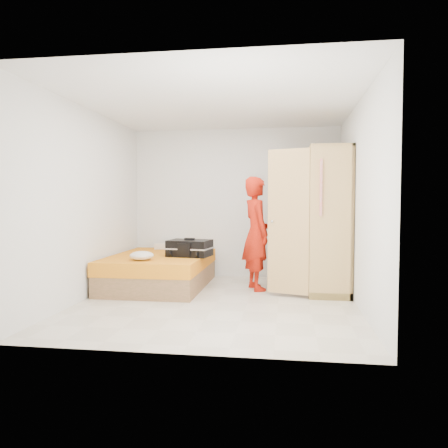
# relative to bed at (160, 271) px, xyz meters

# --- Properties ---
(room) EXTENTS (4.00, 4.02, 2.60)m
(room) POSITION_rel_bed_xyz_m (1.05, -0.90, 1.05)
(room) COLOR beige
(room) RESTS_ON ground
(bed) EXTENTS (1.42, 2.02, 0.50)m
(bed) POSITION_rel_bed_xyz_m (0.00, 0.00, 0.00)
(bed) COLOR #9E6B48
(bed) RESTS_ON ground
(wardrobe) EXTENTS (1.15, 1.20, 2.10)m
(wardrobe) POSITION_rel_bed_xyz_m (2.50, -0.03, 0.75)
(wardrobe) COLOR tan
(wardrobe) RESTS_ON ground
(person) EXTENTS (0.62, 0.73, 1.70)m
(person) POSITION_rel_bed_xyz_m (1.50, 0.01, 0.60)
(person) COLOR red
(person) RESTS_ON ground
(suitcase) EXTENTS (0.70, 0.56, 0.28)m
(suitcase) POSITION_rel_bed_xyz_m (0.49, -0.09, 0.37)
(suitcase) COLOR black
(suitcase) RESTS_ON bed
(round_cushion) EXTENTS (0.34, 0.34, 0.13)m
(round_cushion) POSITION_rel_bed_xyz_m (-0.08, -0.64, 0.31)
(round_cushion) COLOR beige
(round_cushion) RESTS_ON bed
(pillow) EXTENTS (0.54, 0.29, 0.10)m
(pillow) POSITION_rel_bed_xyz_m (-0.05, 0.85, 0.30)
(pillow) COLOR beige
(pillow) RESTS_ON bed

